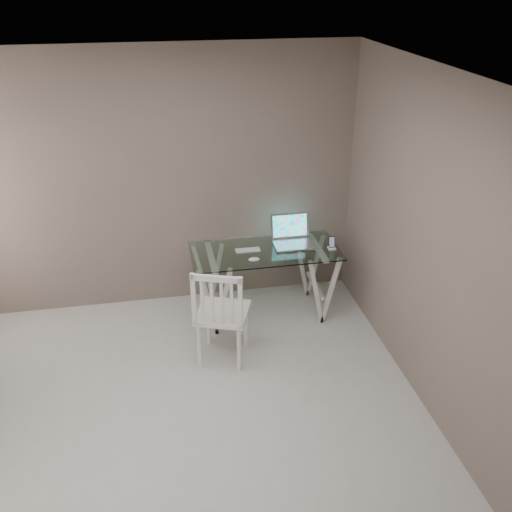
{
  "coord_description": "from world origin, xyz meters",
  "views": [
    {
      "loc": [
        -0.1,
        -3.3,
        3.34
      ],
      "look_at": [
        0.81,
        1.44,
        0.85
      ],
      "focal_mm": 40.0,
      "sensor_mm": 36.0,
      "label": 1
    }
  ],
  "objects": [
    {
      "name": "chair",
      "position": [
        0.4,
        0.99,
        0.55
      ],
      "size": [
        0.58,
        0.58,
        1.0
      ],
      "rotation": [
        0.0,
        0.0,
        -0.34
      ],
      "color": "white",
      "rests_on": "ground"
    },
    {
      "name": "keyboard",
      "position": [
        0.79,
        1.77,
        0.75
      ],
      "size": [
        0.27,
        0.11,
        0.01
      ],
      "primitive_type": "cube",
      "color": "silver",
      "rests_on": "desk"
    },
    {
      "name": "laptop",
      "position": [
        1.27,
        1.87,
        0.81
      ],
      "size": [
        0.4,
        0.34,
        0.28
      ],
      "color": "#BABABF",
      "rests_on": "desk"
    },
    {
      "name": "desk",
      "position": [
        0.96,
        1.74,
        0.38
      ],
      "size": [
        1.5,
        0.7,
        0.75
      ],
      "color": "silver",
      "rests_on": "ground"
    },
    {
      "name": "mouse",
      "position": [
        0.81,
        1.53,
        0.76
      ],
      "size": [
        0.11,
        0.07,
        0.04
      ],
      "primitive_type": "ellipsoid",
      "color": "white",
      "rests_on": "desk"
    },
    {
      "name": "room",
      "position": [
        -0.06,
        0.02,
        1.72
      ],
      "size": [
        4.5,
        4.52,
        2.71
      ],
      "color": "#B8B5B0",
      "rests_on": "ground"
    },
    {
      "name": "phone_dock",
      "position": [
        1.64,
        1.65,
        0.78
      ],
      "size": [
        0.07,
        0.07,
        0.14
      ],
      "color": "white",
      "rests_on": "desk"
    }
  ]
}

